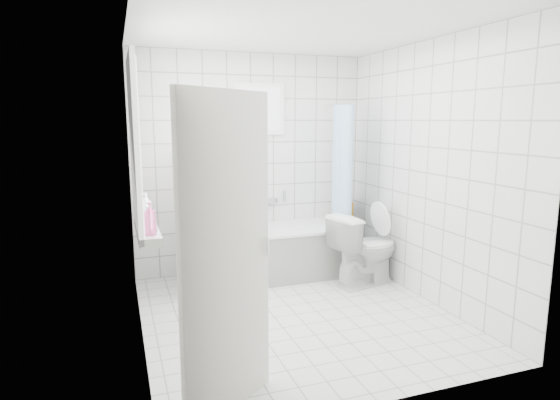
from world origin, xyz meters
name	(u,v)px	position (x,y,z in m)	size (l,w,h in m)	color
ground	(296,314)	(0.00, 0.00, 0.00)	(3.00, 3.00, 0.00)	white
ceiling	(298,28)	(0.00, 0.00, 2.60)	(3.00, 3.00, 0.00)	white
wall_back	(251,164)	(0.00, 1.50, 1.30)	(2.80, 0.02, 2.60)	white
wall_front	(387,208)	(0.00, -1.50, 1.30)	(2.80, 0.02, 2.60)	white
wall_left	(135,186)	(-1.40, 0.00, 1.30)	(0.02, 3.00, 2.60)	white
wall_right	(427,173)	(1.40, 0.00, 1.30)	(0.02, 3.00, 2.60)	white
window_left	(137,146)	(-1.35, 0.30, 1.60)	(0.01, 0.90, 1.40)	white
window_back	(260,109)	(0.10, 1.46, 1.95)	(0.50, 0.01, 0.50)	white
window_sill	(147,230)	(-1.31, 0.30, 0.86)	(0.18, 1.02, 0.08)	white
door	(228,258)	(-0.93, -1.24, 1.00)	(0.04, 0.80, 2.00)	silver
bathtub	(271,252)	(0.12, 1.12, 0.29)	(1.78, 0.77, 0.58)	white
partition_wall	(188,221)	(-0.83, 1.07, 0.75)	(0.15, 0.85, 1.50)	white
tiled_ledge	(346,241)	(1.23, 1.38, 0.28)	(0.40, 0.24, 0.55)	white
toilet	(365,249)	(1.03, 0.53, 0.41)	(0.46, 0.80, 0.81)	white
curtain_rod	(339,105)	(0.95, 1.10, 2.00)	(0.02, 0.02, 0.80)	silver
shower_curtain	(342,183)	(0.95, 0.97, 1.10)	(0.14, 0.48, 1.78)	#4EA1E6
tub_faucet	(270,200)	(0.22, 1.46, 0.85)	(0.18, 0.06, 0.06)	silver
sill_bottles	(148,214)	(-1.30, 0.25, 1.02)	(0.20, 0.77, 0.28)	white
ledge_bottles	(348,212)	(1.24, 1.35, 0.67)	(0.17, 0.18, 0.26)	#1936C8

